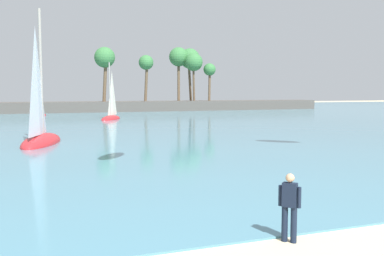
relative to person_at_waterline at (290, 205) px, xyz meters
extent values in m
cube|color=teal|center=(0.67, 53.91, -0.86)|extent=(220.00, 107.22, 0.06)
cube|color=#514C47|center=(0.67, 67.52, 0.01)|extent=(94.46, 6.00, 1.80)
cylinder|color=brown|center=(14.09, 66.97, 4.32)|extent=(0.83, 0.60, 6.84)
sphere|color=#38753D|center=(14.09, 66.97, 7.73)|extent=(2.60, 2.60, 2.60)
cylinder|color=brown|center=(20.81, 68.93, 4.96)|extent=(0.65, 0.97, 8.13)
sphere|color=#38753D|center=(20.81, 68.93, 9.01)|extent=(3.53, 3.53, 3.53)
cylinder|color=brown|center=(6.87, 67.05, 4.66)|extent=(0.97, 0.76, 7.55)
sphere|color=#38753D|center=(6.87, 67.05, 8.42)|extent=(3.52, 3.52, 3.52)
cylinder|color=brown|center=(23.15, 67.17, 4.46)|extent=(0.68, 0.73, 7.12)
sphere|color=#38753D|center=(23.15, 67.17, 8.01)|extent=(3.31, 3.31, 3.31)
cylinder|color=brown|center=(23.01, 68.93, 4.84)|extent=(0.79, 0.85, 7.89)
sphere|color=#38753D|center=(23.01, 68.93, 8.77)|extent=(3.76, 3.76, 3.76)
cylinder|color=brown|center=(26.00, 66.43, 3.79)|extent=(0.62, 0.60, 5.79)
sphere|color=#38753D|center=(26.00, 66.43, 6.67)|extent=(2.26, 2.26, 2.26)
cylinder|color=#141E33|center=(0.07, -0.08, -0.46)|extent=(0.15, 0.15, 0.86)
cylinder|color=#141E33|center=(-0.07, 0.08, -0.46)|extent=(0.15, 0.15, 0.86)
cube|color=#141E33|center=(0.00, 0.00, 0.26)|extent=(0.37, 0.39, 0.58)
sphere|color=tan|center=(0.00, 0.00, 0.67)|extent=(0.21, 0.21, 0.21)
cylinder|color=#141E33|center=(0.15, -0.17, 0.22)|extent=(0.09, 0.09, 0.50)
cylinder|color=#141E33|center=(-0.15, 0.17, 0.22)|extent=(0.09, 0.09, 0.50)
ellipsoid|color=red|center=(-4.93, 22.47, -0.83)|extent=(3.86, 7.01, 1.34)
cylinder|color=gray|center=(-4.83, 22.79, 4.03)|extent=(0.20, 0.20, 8.39)
pyramid|color=silver|center=(-5.16, 21.70, 3.40)|extent=(1.06, 2.95, 7.13)
ellipsoid|color=red|center=(-4.19, 57.16, -0.83)|extent=(2.86, 4.52, 0.87)
cylinder|color=gray|center=(-4.27, 56.96, 2.32)|extent=(0.13, 0.13, 5.44)
pyramid|color=silver|center=(-3.99, 57.64, 1.91)|extent=(0.87, 1.86, 4.62)
ellipsoid|color=red|center=(4.02, 46.19, -0.83)|extent=(4.00, 5.32, 1.05)
cylinder|color=gray|center=(3.89, 45.96, 2.97)|extent=(0.16, 0.16, 6.55)
pyramid|color=silver|center=(4.34, 46.73, 2.48)|extent=(1.32, 2.12, 5.57)
camera|label=1|loc=(-5.80, -8.80, 2.72)|focal=41.12mm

